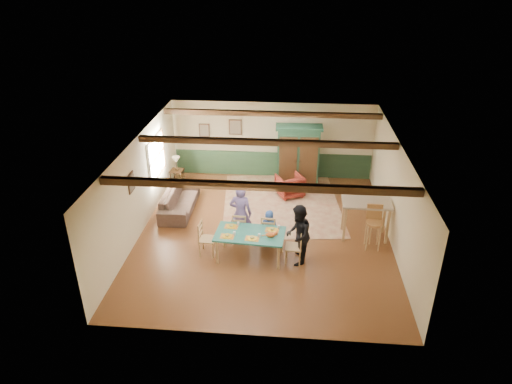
# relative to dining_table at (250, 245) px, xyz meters

# --- Properties ---
(floor) EXTENTS (8.00, 8.00, 0.00)m
(floor) POSITION_rel_dining_table_xyz_m (0.29, 1.22, -0.37)
(floor) COLOR #592F19
(floor) RESTS_ON ground
(wall_back) EXTENTS (7.00, 0.02, 2.70)m
(wall_back) POSITION_rel_dining_table_xyz_m (0.29, 5.22, 0.98)
(wall_back) COLOR beige
(wall_back) RESTS_ON floor
(wall_left) EXTENTS (0.02, 8.00, 2.70)m
(wall_left) POSITION_rel_dining_table_xyz_m (-3.21, 1.22, 0.98)
(wall_left) COLOR beige
(wall_left) RESTS_ON floor
(wall_right) EXTENTS (0.02, 8.00, 2.70)m
(wall_right) POSITION_rel_dining_table_xyz_m (3.79, 1.22, 0.98)
(wall_right) COLOR beige
(wall_right) RESTS_ON floor
(ceiling) EXTENTS (7.00, 8.00, 0.02)m
(ceiling) POSITION_rel_dining_table_xyz_m (0.29, 1.22, 2.33)
(ceiling) COLOR white
(ceiling) RESTS_ON wall_back
(wainscot_back) EXTENTS (6.95, 0.03, 0.90)m
(wainscot_back) POSITION_rel_dining_table_xyz_m (0.29, 5.20, 0.08)
(wainscot_back) COLOR #223E26
(wainscot_back) RESTS_ON floor
(ceiling_beam_front) EXTENTS (6.95, 0.16, 0.16)m
(ceiling_beam_front) POSITION_rel_dining_table_xyz_m (0.29, -1.08, 2.24)
(ceiling_beam_front) COLOR black
(ceiling_beam_front) RESTS_ON ceiling
(ceiling_beam_mid) EXTENTS (6.95, 0.16, 0.16)m
(ceiling_beam_mid) POSITION_rel_dining_table_xyz_m (0.29, 1.62, 2.24)
(ceiling_beam_mid) COLOR black
(ceiling_beam_mid) RESTS_ON ceiling
(ceiling_beam_back) EXTENTS (6.95, 0.16, 0.16)m
(ceiling_beam_back) POSITION_rel_dining_table_xyz_m (0.29, 4.22, 2.24)
(ceiling_beam_back) COLOR black
(ceiling_beam_back) RESTS_ON ceiling
(window_left) EXTENTS (0.06, 1.60, 1.30)m
(window_left) POSITION_rel_dining_table_xyz_m (-3.18, 2.92, 1.18)
(window_left) COLOR white
(window_left) RESTS_ON wall_left
(picture_left_wall) EXTENTS (0.04, 0.42, 0.52)m
(picture_left_wall) POSITION_rel_dining_table_xyz_m (-3.18, 0.62, 1.38)
(picture_left_wall) COLOR gray
(picture_left_wall) RESTS_ON wall_left
(picture_back_a) EXTENTS (0.45, 0.04, 0.55)m
(picture_back_a) POSITION_rel_dining_table_xyz_m (-1.01, 5.19, 1.43)
(picture_back_a) COLOR gray
(picture_back_a) RESTS_ON wall_back
(picture_back_b) EXTENTS (0.38, 0.04, 0.48)m
(picture_back_b) POSITION_rel_dining_table_xyz_m (-2.11, 5.19, 1.28)
(picture_back_b) COLOR gray
(picture_back_b) RESTS_ON wall_back
(dining_table) EXTENTS (1.83, 1.11, 0.73)m
(dining_table) POSITION_rel_dining_table_xyz_m (0.00, 0.00, 0.00)
(dining_table) COLOR #206659
(dining_table) RESTS_ON floor
(dining_chair_far_left) EXTENTS (0.44, 0.46, 0.93)m
(dining_chair_far_left) POSITION_rel_dining_table_xyz_m (-0.34, 0.73, 0.10)
(dining_chair_far_left) COLOR tan
(dining_chair_far_left) RESTS_ON floor
(dining_chair_far_right) EXTENTS (0.44, 0.46, 0.93)m
(dining_chair_far_right) POSITION_rel_dining_table_xyz_m (0.44, 0.67, 0.10)
(dining_chair_far_right) COLOR tan
(dining_chair_far_right) RESTS_ON floor
(dining_chair_end_left) EXTENTS (0.46, 0.44, 0.93)m
(dining_chair_end_left) POSITION_rel_dining_table_xyz_m (-1.12, 0.08, 0.10)
(dining_chair_end_left) COLOR tan
(dining_chair_end_left) RESTS_ON floor
(dining_chair_end_right) EXTENTS (0.46, 0.44, 0.93)m
(dining_chair_end_right) POSITION_rel_dining_table_xyz_m (1.12, -0.08, 0.10)
(dining_chair_end_right) COLOR tan
(dining_chair_end_right) RESTS_ON floor
(person_man) EXTENTS (0.64, 0.45, 1.69)m
(person_man) POSITION_rel_dining_table_xyz_m (-0.33, 0.81, 0.48)
(person_man) COLOR slate
(person_man) RESTS_ON floor
(person_woman) EXTENTS (0.67, 0.83, 1.61)m
(person_woman) POSITION_rel_dining_table_xyz_m (1.22, -0.09, 0.44)
(person_woman) COLOR black
(person_woman) RESTS_ON floor
(person_child) EXTENTS (0.50, 0.35, 0.98)m
(person_child) POSITION_rel_dining_table_xyz_m (0.45, 0.75, 0.12)
(person_child) COLOR #244690
(person_child) RESTS_ON floor
(cat) EXTENTS (0.36, 0.16, 0.18)m
(cat) POSITION_rel_dining_table_xyz_m (0.53, -0.14, 0.45)
(cat) COLOR orange
(cat) RESTS_ON dining_table
(place_setting_near_left) EXTENTS (0.41, 0.32, 0.11)m
(place_setting_near_left) POSITION_rel_dining_table_xyz_m (-0.55, -0.20, 0.42)
(place_setting_near_left) COLOR gold
(place_setting_near_left) RESTS_ON dining_table
(place_setting_near_center) EXTENTS (0.41, 0.32, 0.11)m
(place_setting_near_center) POSITION_rel_dining_table_xyz_m (0.08, -0.25, 0.42)
(place_setting_near_center) COLOR gold
(place_setting_near_center) RESTS_ON dining_table
(place_setting_far_left) EXTENTS (0.41, 0.32, 0.11)m
(place_setting_far_left) POSITION_rel_dining_table_xyz_m (-0.52, 0.28, 0.42)
(place_setting_far_left) COLOR gold
(place_setting_far_left) RESTS_ON dining_table
(place_setting_far_right) EXTENTS (0.41, 0.32, 0.11)m
(place_setting_far_right) POSITION_rel_dining_table_xyz_m (0.55, 0.20, 0.42)
(place_setting_far_right) COLOR gold
(place_setting_far_right) RESTS_ON dining_table
(area_rug) EXTENTS (4.04, 4.65, 0.01)m
(area_rug) POSITION_rel_dining_table_xyz_m (0.70, 3.07, -0.36)
(area_rug) COLOR beige
(area_rug) RESTS_ON floor
(armoire) EXTENTS (1.54, 0.65, 2.16)m
(armoire) POSITION_rel_dining_table_xyz_m (1.19, 4.43, 0.71)
(armoire) COLOR #163726
(armoire) RESTS_ON floor
(armchair) EXTENTS (1.05, 1.06, 0.73)m
(armchair) POSITION_rel_dining_table_xyz_m (0.95, 3.66, -0.00)
(armchair) COLOR #4D120F
(armchair) RESTS_ON floor
(sofa) EXTENTS (0.91, 2.24, 0.65)m
(sofa) POSITION_rel_dining_table_xyz_m (-2.43, 2.38, -0.04)
(sofa) COLOR #413028
(sofa) RESTS_ON floor
(end_table) EXTENTS (0.47, 0.47, 0.53)m
(end_table) POSITION_rel_dining_table_xyz_m (-2.94, 4.20, -0.10)
(end_table) COLOR black
(end_table) RESTS_ON floor
(table_lamp) EXTENTS (0.30, 0.30, 0.49)m
(table_lamp) POSITION_rel_dining_table_xyz_m (-2.94, 4.20, 0.41)
(table_lamp) COLOR beige
(table_lamp) RESTS_ON end_table
(counter_table) EXTENTS (1.34, 0.80, 1.10)m
(counter_table) POSITION_rel_dining_table_xyz_m (3.07, 1.30, 0.18)
(counter_table) COLOR #BEAD94
(counter_table) RESTS_ON floor
(bar_stool_left) EXTENTS (0.45, 0.49, 1.23)m
(bar_stool_left) POSITION_rel_dining_table_xyz_m (3.22, 0.74, 0.25)
(bar_stool_left) COLOR #AD7743
(bar_stool_left) RESTS_ON floor
(bar_stool_right) EXTENTS (0.41, 0.45, 1.04)m
(bar_stool_right) POSITION_rel_dining_table_xyz_m (3.32, 1.06, 0.15)
(bar_stool_right) COLOR #AD7743
(bar_stool_right) RESTS_ON floor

